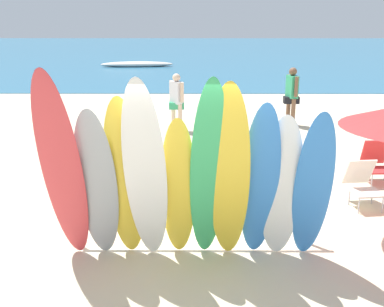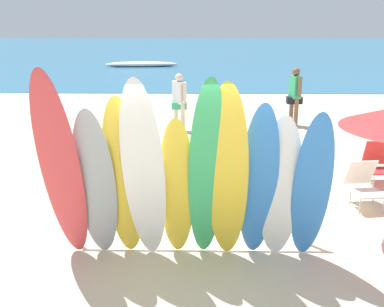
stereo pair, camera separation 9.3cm
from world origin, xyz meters
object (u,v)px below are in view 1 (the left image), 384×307
at_px(surfboard_yellow_2, 125,180).
at_px(beachgoer_photographing, 177,98).
at_px(surfboard_white_3, 145,175).
at_px(beach_chair_blue, 363,182).
at_px(surfboard_blue_7, 260,183).
at_px(beach_chair_red, 377,161).
at_px(surfboard_green_5, 208,174).
at_px(surfboard_yellow_6, 229,176).
at_px(distant_boat, 137,64).
at_px(surfboard_yellow_4, 178,190).
at_px(surfboard_rack, 192,208).
at_px(surfboard_blue_9, 313,188).
at_px(beachgoer_midbeach, 292,92).
at_px(surfboard_white_8, 281,189).
at_px(surfboard_red_0, 62,171).
at_px(surfboard_grey_1, 97,186).

distance_m(surfboard_yellow_2, beachgoer_photographing, 7.34).
height_order(surfboard_white_3, beach_chair_blue, surfboard_white_3).
bearing_deg(surfboard_blue_7, beach_chair_red, 48.55).
relative_size(surfboard_green_5, surfboard_yellow_6, 1.03).
bearing_deg(distant_boat, surfboard_yellow_2, -83.63).
bearing_deg(surfboard_white_3, distant_boat, 102.85).
xyz_separation_m(surfboard_yellow_4, surfboard_yellow_6, (0.65, -0.10, 0.23)).
xyz_separation_m(surfboard_yellow_6, distant_boat, (-3.93, 23.24, -1.12)).
bearing_deg(surfboard_rack, surfboard_blue_9, -18.75).
xyz_separation_m(beachgoer_photographing, distant_boat, (-2.99, 15.79, -0.78)).
xyz_separation_m(surfboard_blue_7, surfboard_blue_9, (0.69, -0.03, -0.05)).
bearing_deg(surfboard_green_5, surfboard_rack, 105.37).
height_order(surfboard_blue_9, beach_chair_blue, surfboard_blue_9).
xyz_separation_m(beachgoer_midbeach, beach_chair_blue, (0.08, -6.03, -0.56)).
distance_m(surfboard_green_5, beach_chair_red, 4.83).
xyz_separation_m(surfboard_yellow_4, surfboard_white_8, (1.35, 0.04, 0.00)).
xyz_separation_m(surfboard_rack, distant_boat, (-3.45, 22.63, -0.40)).
bearing_deg(beach_chair_blue, beachgoer_midbeach, 84.06).
distance_m(surfboard_red_0, beach_chair_blue, 5.16).
relative_size(surfboard_green_5, surfboard_blue_9, 1.22).
bearing_deg(beach_chair_blue, beach_chair_red, 53.36).
bearing_deg(surfboard_yellow_2, surfboard_yellow_4, 0.63).
bearing_deg(beachgoer_midbeach, beachgoer_photographing, 87.59).
bearing_deg(beachgoer_midbeach, surfboard_rack, 145.28).
xyz_separation_m(surfboard_white_3, surfboard_blue_7, (1.48, 0.14, -0.16)).
xyz_separation_m(beachgoer_midbeach, distant_boat, (-6.34, 15.12, -0.83)).
bearing_deg(beachgoer_midbeach, beach_chair_blue, 167.14).
distance_m(surfboard_blue_7, distant_boat, 23.56).
distance_m(beach_chair_red, beach_chair_blue, 1.37).
height_order(surfboard_white_8, beach_chair_blue, surfboard_white_8).
xyz_separation_m(surfboard_white_3, distant_boat, (-2.86, 23.27, -1.14)).
relative_size(surfboard_yellow_6, surfboard_blue_7, 1.13).
height_order(surfboard_rack, beach_chair_red, beach_chair_red).
relative_size(surfboard_yellow_4, surfboard_yellow_6, 0.82).
bearing_deg(surfboard_white_8, beach_chair_red, 56.07).
distance_m(beachgoer_photographing, beach_chair_red, 5.89).
bearing_deg(surfboard_grey_1, distant_boat, 96.18).
bearing_deg(surfboard_grey_1, surfboard_yellow_6, -1.96).
bearing_deg(surfboard_white_3, surfboard_red_0, -173.47).
height_order(surfboard_rack, surfboard_blue_9, surfboard_blue_9).
distance_m(surfboard_white_8, distant_boat, 23.57).
bearing_deg(surfboard_white_8, surfboard_yellow_2, -175.03).
distance_m(surfboard_yellow_6, beachgoer_midbeach, 8.47).
relative_size(surfboard_blue_7, surfboard_blue_9, 1.05).
relative_size(surfboard_rack, surfboard_green_5, 1.32).
bearing_deg(beachgoer_photographing, surfboard_white_8, -25.35).
height_order(surfboard_red_0, beachgoer_photographing, surfboard_red_0).
height_order(surfboard_blue_9, beachgoer_photographing, surfboard_blue_9).
xyz_separation_m(surfboard_white_3, beach_chair_blue, (3.56, 2.12, -0.87)).
relative_size(surfboard_green_5, beachgoer_photographing, 1.67).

